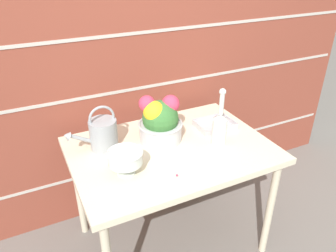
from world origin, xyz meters
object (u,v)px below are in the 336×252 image
at_px(watering_can, 103,133).
at_px(flower_planter, 160,121).
at_px(glass_decanter, 220,126).
at_px(crystal_pedestal_bowl, 125,158).
at_px(wire_tray, 215,125).

distance_m(watering_can, flower_planter, 0.33).
xyz_separation_m(flower_planter, glass_decanter, (0.29, -0.18, -0.01)).
height_order(watering_can, flower_planter, flower_planter).
xyz_separation_m(watering_can, crystal_pedestal_bowl, (0.04, -0.27, -0.01)).
distance_m(watering_can, wire_tray, 0.71).
bearing_deg(wire_tray, glass_decanter, -116.94).
distance_m(crystal_pedestal_bowl, glass_decanter, 0.58).
xyz_separation_m(watering_can, wire_tray, (0.70, -0.07, -0.08)).
height_order(watering_can, wire_tray, watering_can).
height_order(flower_planter, glass_decanter, glass_decanter).
height_order(watering_can, crystal_pedestal_bowl, watering_can).
bearing_deg(crystal_pedestal_bowl, watering_can, 97.34).
relative_size(flower_planter, glass_decanter, 0.83).
xyz_separation_m(watering_can, flower_planter, (0.32, -0.06, 0.03)).
relative_size(crystal_pedestal_bowl, wire_tray, 0.78).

